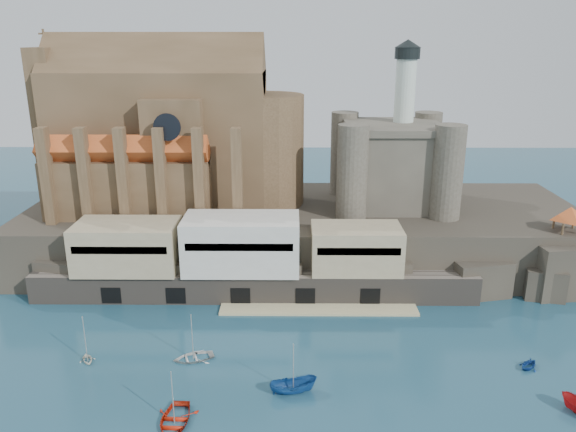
# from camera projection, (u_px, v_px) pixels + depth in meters

# --- Properties ---
(ground) EXTENTS (300.00, 300.00, 0.00)m
(ground) POSITION_uv_depth(u_px,v_px,m) (309.00, 378.00, 68.28)
(ground) COLOR #193F53
(ground) RESTS_ON ground
(promontory) EXTENTS (100.00, 36.00, 10.00)m
(promontory) POSITION_uv_depth(u_px,v_px,m) (302.00, 233.00, 104.28)
(promontory) COLOR #28241E
(promontory) RESTS_ON ground
(quay) EXTENTS (70.00, 12.00, 13.05)m
(quay) POSITION_uv_depth(u_px,v_px,m) (241.00, 260.00, 88.49)
(quay) COLOR #5F564C
(quay) RESTS_ON ground
(church) EXTENTS (47.00, 25.93, 30.51)m
(church) POSITION_uv_depth(u_px,v_px,m) (171.00, 138.00, 101.59)
(church) COLOR brown
(church) RESTS_ON promontory
(castle_keep) EXTENTS (21.20, 21.20, 29.30)m
(castle_keep) POSITION_uv_depth(u_px,v_px,m) (392.00, 160.00, 101.70)
(castle_keep) COLOR #49443A
(castle_keep) RESTS_ON promontory
(rock_outcrop) EXTENTS (14.50, 10.50, 8.70)m
(rock_outcrop) POSITION_uv_depth(u_px,v_px,m) (562.00, 266.00, 91.34)
(rock_outcrop) COLOR #28241E
(rock_outcrop) RESTS_ON ground
(pavilion) EXTENTS (6.40, 6.40, 5.40)m
(pavilion) POSITION_uv_depth(u_px,v_px,m) (570.00, 215.00, 88.84)
(pavilion) COLOR brown
(pavilion) RESTS_ON rock_outcrop
(boat_0) EXTENTS (4.70, 1.57, 6.49)m
(boat_0) POSITION_uv_depth(u_px,v_px,m) (175.00, 423.00, 60.38)
(boat_0) COLOR red
(boat_0) RESTS_ON ground
(boat_2) EXTENTS (2.55, 2.50, 5.63)m
(boat_2) POSITION_uv_depth(u_px,v_px,m) (293.00, 392.00, 65.65)
(boat_2) COLOR navy
(boat_2) RESTS_ON ground
(boat_4) EXTENTS (2.82, 2.45, 2.79)m
(boat_4) POSITION_uv_depth(u_px,v_px,m) (88.00, 361.00, 71.91)
(boat_4) COLOR silver
(boat_4) RESTS_ON ground
(boat_6) EXTENTS (2.29, 3.89, 5.25)m
(boat_6) POSITION_uv_depth(u_px,v_px,m) (193.00, 359.00, 72.40)
(boat_6) COLOR silver
(boat_6) RESTS_ON ground
(boat_7) EXTENTS (3.03, 3.15, 3.15)m
(boat_7) POSITION_uv_depth(u_px,v_px,m) (528.00, 368.00, 70.50)
(boat_7) COLOR navy
(boat_7) RESTS_ON ground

